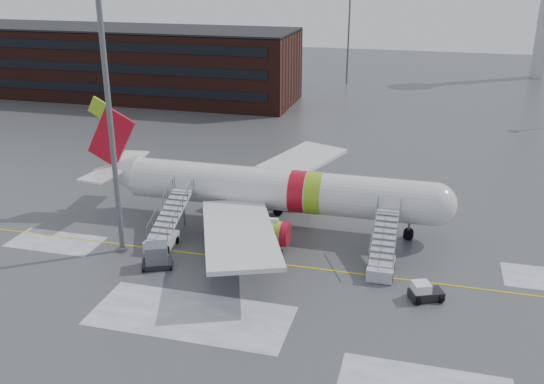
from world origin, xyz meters
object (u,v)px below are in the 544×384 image
(airliner, at_px, (268,189))
(airstair_fwd, at_px, (382,258))
(light_mast_near, at_px, (107,87))
(uld_container, at_px, (157,256))
(pushback_tug, at_px, (424,292))
(airstair_aft, at_px, (165,233))

(airliner, height_order, airstair_fwd, airliner)
(light_mast_near, bearing_deg, uld_container, -25.13)
(airstair_fwd, xyz_separation_m, pushback_tug, (3.40, -3.71, -0.46))
(pushback_tug, height_order, uld_container, uld_container)
(pushback_tug, bearing_deg, uld_container, -179.02)
(airliner, distance_m, light_mast_near, 17.22)
(airstair_fwd, distance_m, light_mast_near, 25.32)
(pushback_tug, xyz_separation_m, light_mast_near, (-25.07, 1.57, 13.38))
(uld_container, bearing_deg, pushback_tug, 0.98)
(pushback_tug, bearing_deg, airliner, 144.95)
(airstair_fwd, distance_m, airstair_aft, 18.66)
(pushback_tug, bearing_deg, light_mast_near, 176.41)
(uld_container, bearing_deg, light_mast_near, 154.87)
(airstair_aft, height_order, uld_container, airstair_aft)
(airliner, xyz_separation_m, airstair_aft, (-7.46, -6.54, -2.35))
(airstair_aft, bearing_deg, pushback_tug, -9.55)
(airstair_fwd, xyz_separation_m, uld_container, (-17.55, -4.07, -0.15))
(airliner, bearing_deg, uld_container, -120.89)
(uld_container, bearing_deg, airstair_aft, 105.26)
(light_mast_near, bearing_deg, airstair_aft, 35.43)
(airliner, xyz_separation_m, airstair_fwd, (11.21, -6.54, -2.35))
(uld_container, height_order, light_mast_near, light_mast_near)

